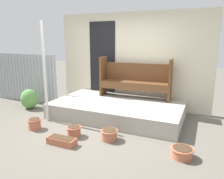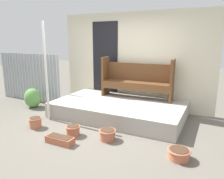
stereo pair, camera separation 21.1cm
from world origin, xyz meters
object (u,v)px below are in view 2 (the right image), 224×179
at_px(shrub_by_fence, 33,98).
at_px(support_post, 46,72).
at_px(flower_pot_far_right, 179,154).
at_px(planter_box_rect, 60,140).
at_px(bench, 137,78).
at_px(flower_pot_left, 35,122).
at_px(flower_pot_right, 107,134).
at_px(flower_pot_middle, 73,130).

bearing_deg(shrub_by_fence, support_post, -26.74).
xyz_separation_m(flower_pot_far_right, planter_box_rect, (-2.07, -0.41, -0.03)).
bearing_deg(support_post, shrub_by_fence, 153.26).
bearing_deg(planter_box_rect, support_post, 140.18).
xyz_separation_m(flower_pot_far_right, shrub_by_fence, (-4.19, 1.00, 0.18)).
distance_m(bench, flower_pot_far_right, 2.63).
distance_m(bench, flower_pot_left, 2.72).
xyz_separation_m(support_post, flower_pot_far_right, (3.12, -0.46, -1.04)).
relative_size(flower_pot_left, flower_pot_right, 0.87).
relative_size(flower_pot_left, flower_pot_middle, 0.97).
distance_m(flower_pot_far_right, planter_box_rect, 2.11).
distance_m(bench, shrub_by_fence, 2.98).
distance_m(flower_pot_left, flower_pot_far_right, 3.03).
height_order(support_post, planter_box_rect, support_post).
xyz_separation_m(flower_pot_left, flower_pot_right, (1.68, 0.17, -0.01)).
relative_size(support_post, shrub_by_fence, 4.20).
bearing_deg(planter_box_rect, shrub_by_fence, 146.30).
bearing_deg(flower_pot_far_right, support_post, 171.62).
bearing_deg(flower_pot_right, flower_pot_middle, -169.49).
bearing_deg(shrub_by_fence, planter_box_rect, -33.70).
bearing_deg(support_post, flower_pot_right, -11.28).
relative_size(bench, planter_box_rect, 3.46).
bearing_deg(bench, shrub_by_fence, -161.64).
xyz_separation_m(flower_pot_middle, shrub_by_fence, (-2.13, 1.02, 0.16)).
bearing_deg(bench, support_post, -138.78).
xyz_separation_m(bench, shrub_by_fence, (-2.72, -1.03, -0.61)).
relative_size(flower_pot_right, planter_box_rect, 0.61).
height_order(planter_box_rect, shrub_by_fence, shrub_by_fence).
relative_size(planter_box_rect, shrub_by_fence, 1.01).
height_order(flower_pot_middle, flower_pot_right, flower_pot_middle).
xyz_separation_m(bench, flower_pot_far_right, (1.47, -2.03, -0.79)).
relative_size(flower_pot_right, shrub_by_fence, 0.61).
relative_size(support_post, flower_pot_middle, 7.59).
xyz_separation_m(flower_pot_right, shrub_by_fence, (-2.84, 0.89, 0.16)).
height_order(flower_pot_left, flower_pot_right, flower_pot_left).
distance_m(flower_pot_middle, flower_pot_right, 0.72).
bearing_deg(bench, flower_pot_right, -88.88).
distance_m(support_post, flower_pot_right, 2.08).
bearing_deg(flower_pot_right, planter_box_rect, -144.24).
xyz_separation_m(bench, flower_pot_middle, (-0.59, -2.06, -0.77)).
height_order(flower_pot_left, flower_pot_far_right, flower_pot_left).
relative_size(bench, flower_pot_far_right, 5.06).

